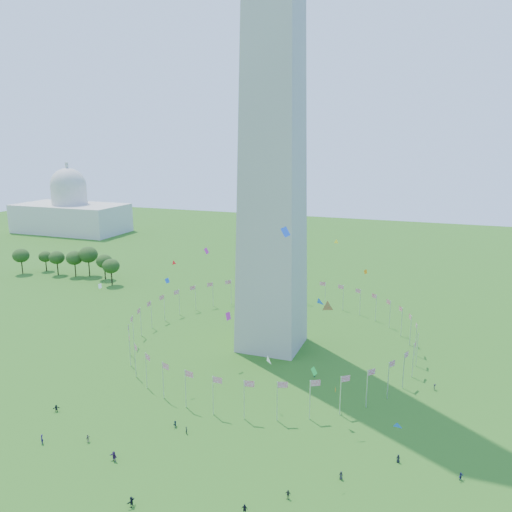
# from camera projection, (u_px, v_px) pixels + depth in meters

# --- Properties ---
(ground) EXTENTS (600.00, 600.00, 0.00)m
(ground) POSITION_uv_depth(u_px,v_px,m) (192.00, 440.00, 98.93)
(ground) COLOR #225714
(ground) RESTS_ON ground
(washington_monument) EXTENTS (16.80, 16.80, 169.00)m
(washington_monument) POSITION_uv_depth(u_px,v_px,m) (274.00, 32.00, 125.54)
(washington_monument) COLOR #AFAB9B
(washington_monument) RESTS_ON ground
(flag_ring) EXTENTS (80.24, 80.24, 9.00)m
(flag_ring) POSITION_uv_depth(u_px,v_px,m) (272.00, 331.00, 143.63)
(flag_ring) COLOR silver
(flag_ring) RESTS_ON ground
(capitol_building) EXTENTS (70.00, 35.00, 46.00)m
(capitol_building) POSITION_uv_depth(u_px,v_px,m) (69.00, 196.00, 318.77)
(capitol_building) COLOR beige
(capitol_building) RESTS_ON ground
(crowd) EXTENTS (86.63, 65.96, 1.95)m
(crowd) POSITION_uv_depth(u_px,v_px,m) (213.00, 456.00, 92.43)
(crowd) COLOR gray
(crowd) RESTS_ON ground
(kites_aloft) EXTENTS (97.91, 59.41, 41.08)m
(kites_aloft) POSITION_uv_depth(u_px,v_px,m) (258.00, 308.00, 113.22)
(kites_aloft) COLOR white
(kites_aloft) RESTS_ON ground
(tree_line_west) EXTENTS (55.46, 16.36, 12.79)m
(tree_line_west) POSITION_uv_depth(u_px,v_px,m) (74.00, 264.00, 215.82)
(tree_line_west) COLOR #2D541C
(tree_line_west) RESTS_ON ground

